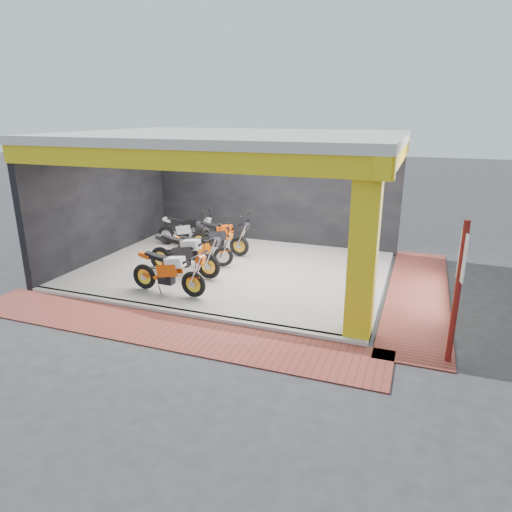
% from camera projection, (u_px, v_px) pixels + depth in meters
% --- Properties ---
extents(ground, '(80.00, 80.00, 0.00)m').
position_uv_depth(ground, '(201.00, 298.00, 10.77)').
color(ground, '#2D2D30').
rests_on(ground, ground).
extents(showroom_floor, '(8.00, 6.00, 0.10)m').
position_uv_depth(showroom_floor, '(234.00, 270.00, 12.55)').
color(showroom_floor, silver).
rests_on(showroom_floor, ground).
extents(showroom_ceiling, '(8.40, 6.40, 0.20)m').
position_uv_depth(showroom_ceiling, '(232.00, 137.00, 11.48)').
color(showroom_ceiling, beige).
rests_on(showroom_ceiling, corner_column).
extents(back_wall, '(8.20, 0.20, 3.50)m').
position_uv_depth(back_wall, '(270.00, 191.00, 14.81)').
color(back_wall, black).
rests_on(back_wall, ground).
extents(left_wall, '(0.20, 6.20, 3.50)m').
position_uv_depth(left_wall, '(105.00, 199.00, 13.39)').
color(left_wall, black).
rests_on(left_wall, ground).
extents(corner_column, '(0.50, 0.50, 3.50)m').
position_uv_depth(corner_column, '(363.00, 251.00, 8.34)').
color(corner_column, gold).
rests_on(corner_column, ground).
extents(header_beam_front, '(8.40, 0.30, 0.40)m').
position_uv_depth(header_beam_front, '(172.00, 160.00, 8.89)').
color(header_beam_front, gold).
rests_on(header_beam_front, corner_column).
extents(header_beam_right, '(0.30, 6.40, 0.40)m').
position_uv_depth(header_beam_right, '(396.00, 153.00, 10.25)').
color(header_beam_right, gold).
rests_on(header_beam_right, corner_column).
extents(floor_kerb, '(8.00, 0.20, 0.10)m').
position_uv_depth(floor_kerb, '(180.00, 313.00, 9.84)').
color(floor_kerb, silver).
rests_on(floor_kerb, ground).
extents(paver_front, '(9.00, 1.40, 0.03)m').
position_uv_depth(paver_front, '(161.00, 329.00, 9.16)').
color(paver_front, brown).
rests_on(paver_front, ground).
extents(paver_right, '(1.40, 7.00, 0.03)m').
position_uv_depth(paver_right, '(418.00, 294.00, 10.97)').
color(paver_right, brown).
rests_on(paver_right, ground).
extents(signpost, '(0.10, 0.35, 2.55)m').
position_uv_depth(signpost, '(458.00, 288.00, 7.57)').
color(signpost, maroon).
rests_on(signpost, ground).
extents(moto_hero, '(2.10, 0.85, 1.27)m').
position_uv_depth(moto_hero, '(193.00, 272.00, 10.32)').
color(moto_hero, '#D64809').
rests_on(moto_hero, showroom_floor).
extents(moto_row_a, '(2.28, 0.98, 1.36)m').
position_uv_depth(moto_row_a, '(208.00, 254.00, 11.46)').
color(moto_row_a, black).
rests_on(moto_row_a, showroom_floor).
extents(moto_row_b, '(2.03, 1.37, 1.16)m').
position_uv_depth(moto_row_b, '(223.00, 247.00, 12.43)').
color(moto_row_b, orange).
rests_on(moto_row_b, showroom_floor).
extents(moto_row_c, '(2.06, 0.80, 1.25)m').
position_uv_depth(moto_row_c, '(239.00, 236.00, 13.35)').
color(moto_row_c, black).
rests_on(moto_row_c, showroom_floor).
extents(moto_row_d, '(1.98, 0.82, 1.19)m').
position_uv_depth(moto_row_d, '(202.00, 230.00, 14.22)').
color(moto_row_d, '#B5B8BE').
rests_on(moto_row_d, showroom_floor).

